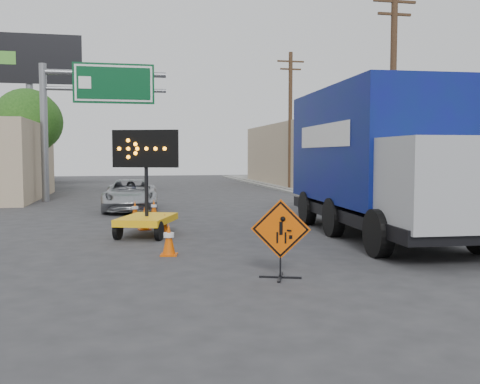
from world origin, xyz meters
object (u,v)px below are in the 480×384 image
object	(u,v)px
construction_sign	(281,236)
arrow_board	(147,213)
pickup_truck	(131,195)
box_truck	(377,169)

from	to	relation	value
construction_sign	arrow_board	world-z (taller)	arrow_board
pickup_truck	construction_sign	bearing A→B (deg)	-76.08
construction_sign	box_truck	xyz separation A→B (m)	(4.16, 4.54, 1.14)
construction_sign	pickup_truck	xyz separation A→B (m)	(-2.77, 13.13, -0.15)
construction_sign	box_truck	distance (m)	6.27
pickup_truck	box_truck	world-z (taller)	box_truck
construction_sign	pickup_truck	size ratio (longest dim) A/B	0.32
construction_sign	arrow_board	distance (m)	6.28
arrow_board	pickup_truck	bearing A→B (deg)	113.38
box_truck	construction_sign	bearing A→B (deg)	-129.76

